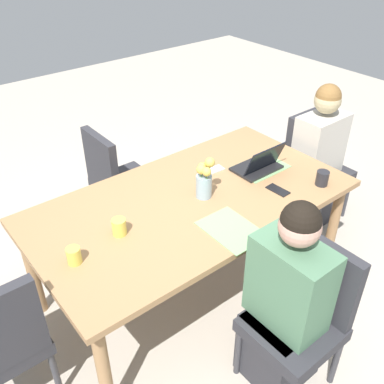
{
  "coord_description": "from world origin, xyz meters",
  "views": [
    {
      "loc": [
        -1.39,
        -1.73,
        2.29
      ],
      "look_at": [
        0.0,
        0.0,
        0.8
      ],
      "focal_mm": 40.57,
      "sensor_mm": 36.0,
      "label": 1
    }
  ],
  "objects_px": {
    "chair_far_right_near": "(117,178)",
    "coffee_mug_near_right": "(119,227)",
    "phone_black": "(278,190)",
    "laptop_head_right_left_near": "(259,165)",
    "person_head_right_left_near": "(316,164)",
    "person_near_left_mid": "(285,308)",
    "coffee_mug_centre_left": "(322,178)",
    "phone_silver": "(213,170)",
    "chair_head_right_left_near": "(313,161)",
    "chair_near_left_mid": "(303,311)",
    "flower_vase": "(204,180)",
    "dining_table": "(192,208)",
    "coffee_mug_near_left": "(74,256)"
  },
  "relations": [
    {
      "from": "coffee_mug_near_left",
      "to": "coffee_mug_centre_left",
      "type": "height_order",
      "value": "coffee_mug_centre_left"
    },
    {
      "from": "laptop_head_right_left_near",
      "to": "chair_near_left_mid",
      "type": "bearing_deg",
      "value": -121.57
    },
    {
      "from": "chair_far_right_near",
      "to": "coffee_mug_centre_left",
      "type": "height_order",
      "value": "chair_far_right_near"
    },
    {
      "from": "person_near_left_mid",
      "to": "coffee_mug_near_left",
      "type": "height_order",
      "value": "person_near_left_mid"
    },
    {
      "from": "chair_near_left_mid",
      "to": "laptop_head_right_left_near",
      "type": "relative_size",
      "value": 2.81
    },
    {
      "from": "person_head_right_left_near",
      "to": "coffee_mug_centre_left",
      "type": "relative_size",
      "value": 12.14
    },
    {
      "from": "dining_table",
      "to": "coffee_mug_near_right",
      "type": "height_order",
      "value": "coffee_mug_near_right"
    },
    {
      "from": "dining_table",
      "to": "person_near_left_mid",
      "type": "relative_size",
      "value": 1.69
    },
    {
      "from": "flower_vase",
      "to": "phone_black",
      "type": "distance_m",
      "value": 0.49
    },
    {
      "from": "coffee_mug_near_right",
      "to": "phone_silver",
      "type": "relative_size",
      "value": 0.64
    },
    {
      "from": "coffee_mug_near_right",
      "to": "phone_black",
      "type": "xyz_separation_m",
      "value": [
        1.01,
        -0.26,
        -0.04
      ]
    },
    {
      "from": "laptop_head_right_left_near",
      "to": "dining_table",
      "type": "bearing_deg",
      "value": 178.18
    },
    {
      "from": "person_head_right_left_near",
      "to": "dining_table",
      "type": "bearing_deg",
      "value": -179.53
    },
    {
      "from": "chair_head_right_left_near",
      "to": "person_head_right_left_near",
      "type": "relative_size",
      "value": 0.75
    },
    {
      "from": "person_near_left_mid",
      "to": "flower_vase",
      "type": "height_order",
      "value": "person_near_left_mid"
    },
    {
      "from": "coffee_mug_near_left",
      "to": "dining_table",
      "type": "bearing_deg",
      "value": 4.97
    },
    {
      "from": "chair_far_right_near",
      "to": "phone_black",
      "type": "relative_size",
      "value": 6.0
    },
    {
      "from": "chair_head_right_left_near",
      "to": "coffee_mug_near_left",
      "type": "height_order",
      "value": "chair_head_right_left_near"
    },
    {
      "from": "phone_silver",
      "to": "dining_table",
      "type": "bearing_deg",
      "value": 32.64
    },
    {
      "from": "chair_head_right_left_near",
      "to": "coffee_mug_centre_left",
      "type": "relative_size",
      "value": 9.14
    },
    {
      "from": "chair_head_right_left_near",
      "to": "phone_black",
      "type": "xyz_separation_m",
      "value": [
        -0.87,
        -0.36,
        0.26
      ]
    },
    {
      "from": "person_head_right_left_near",
      "to": "laptop_head_right_left_near",
      "type": "distance_m",
      "value": 0.78
    },
    {
      "from": "person_near_left_mid",
      "to": "chair_far_right_near",
      "type": "relative_size",
      "value": 1.33
    },
    {
      "from": "person_near_left_mid",
      "to": "phone_black",
      "type": "bearing_deg",
      "value": 46.68
    },
    {
      "from": "person_head_right_left_near",
      "to": "coffee_mug_near_left",
      "type": "relative_size",
      "value": 13.0
    },
    {
      "from": "chair_far_right_near",
      "to": "coffee_mug_near_right",
      "type": "bearing_deg",
      "value": -118.13
    },
    {
      "from": "dining_table",
      "to": "coffee_mug_centre_left",
      "type": "distance_m",
      "value": 0.87
    },
    {
      "from": "coffee_mug_near_right",
      "to": "flower_vase",
      "type": "bearing_deg",
      "value": -1.14
    },
    {
      "from": "chair_near_left_mid",
      "to": "chair_far_right_near",
      "type": "distance_m",
      "value": 1.77
    },
    {
      "from": "chair_head_right_left_near",
      "to": "coffee_mug_near_left",
      "type": "bearing_deg",
      "value": -175.88
    },
    {
      "from": "phone_black",
      "to": "coffee_mug_centre_left",
      "type": "bearing_deg",
      "value": -117.8
    },
    {
      "from": "chair_head_right_left_near",
      "to": "person_near_left_mid",
      "type": "xyz_separation_m",
      "value": [
        -1.4,
        -0.92,
        0.03
      ]
    },
    {
      "from": "coffee_mug_centre_left",
      "to": "phone_silver",
      "type": "xyz_separation_m",
      "value": [
        -0.43,
        0.58,
        -0.05
      ]
    },
    {
      "from": "chair_head_right_left_near",
      "to": "laptop_head_right_left_near",
      "type": "relative_size",
      "value": 2.81
    },
    {
      "from": "person_head_right_left_near",
      "to": "flower_vase",
      "type": "height_order",
      "value": "person_head_right_left_near"
    },
    {
      "from": "flower_vase",
      "to": "coffee_mug_near_right",
      "type": "relative_size",
      "value": 2.77
    },
    {
      "from": "dining_table",
      "to": "chair_near_left_mid",
      "type": "distance_m",
      "value": 0.91
    },
    {
      "from": "laptop_head_right_left_near",
      "to": "coffee_mug_near_left",
      "type": "height_order",
      "value": "laptop_head_right_left_near"
    },
    {
      "from": "phone_silver",
      "to": "chair_head_right_left_near",
      "type": "bearing_deg",
      "value": 179.8
    },
    {
      "from": "person_head_right_left_near",
      "to": "phone_silver",
      "type": "distance_m",
      "value": 1.01
    },
    {
      "from": "chair_far_right_near",
      "to": "coffee_mug_near_right",
      "type": "distance_m",
      "value": 1.06
    },
    {
      "from": "dining_table",
      "to": "phone_black",
      "type": "bearing_deg",
      "value": -29.47
    },
    {
      "from": "coffee_mug_centre_left",
      "to": "phone_silver",
      "type": "height_order",
      "value": "coffee_mug_centre_left"
    },
    {
      "from": "laptop_head_right_left_near",
      "to": "person_head_right_left_near",
      "type": "bearing_deg",
      "value": 2.27
    },
    {
      "from": "chair_head_right_left_near",
      "to": "coffee_mug_near_right",
      "type": "bearing_deg",
      "value": -176.94
    },
    {
      "from": "person_head_right_left_near",
      "to": "person_near_left_mid",
      "type": "relative_size",
      "value": 1.0
    },
    {
      "from": "coffee_mug_near_right",
      "to": "phone_silver",
      "type": "bearing_deg",
      "value": 12.48
    },
    {
      "from": "person_head_right_left_near",
      "to": "flower_vase",
      "type": "distance_m",
      "value": 1.27
    },
    {
      "from": "chair_near_left_mid",
      "to": "chair_far_right_near",
      "type": "height_order",
      "value": "same"
    },
    {
      "from": "chair_far_right_near",
      "to": "coffee_mug_near_left",
      "type": "height_order",
      "value": "chair_far_right_near"
    }
  ]
}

